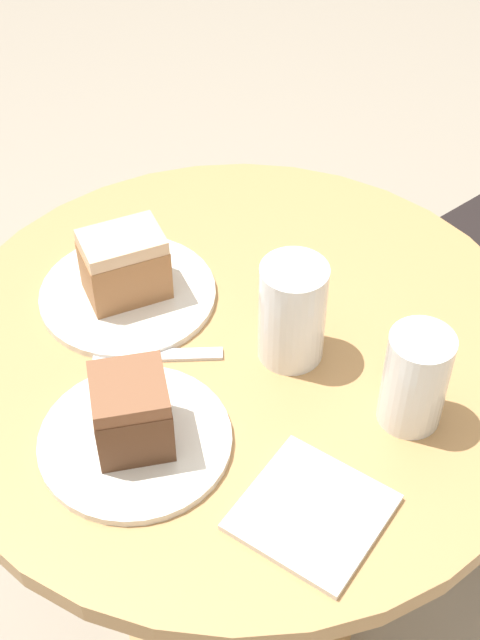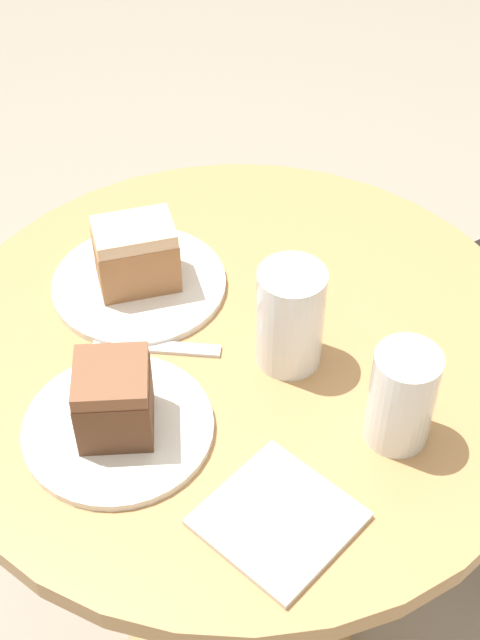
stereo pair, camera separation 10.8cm
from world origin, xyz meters
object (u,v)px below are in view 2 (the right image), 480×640
object	(u,v)px
plate_far	(139,284)
glass_water	(290,321)
cake_slice_far	(136,254)
plate_near	(118,427)
glass_lemonade	(401,401)
cake_slice_near	(114,399)

from	to	relation	value
plate_far	glass_water	size ratio (longest dim) A/B	1.69
plate_far	glass_water	distance (m)	0.24
plate_far	cake_slice_far	world-z (taller)	cake_slice_far
plate_near	glass_water	world-z (taller)	glass_water
cake_slice_far	glass_lemonade	bearing A→B (deg)	15.78
cake_slice_near	glass_water	bearing A→B (deg)	84.19
cake_slice_far	glass_lemonade	size ratio (longest dim) A/B	0.96
plate_near	plate_far	xyz separation A→B (m)	(-0.19, 0.14, 0.00)
glass_water	glass_lemonade	bearing A→B (deg)	8.83
cake_slice_far	glass_water	size ratio (longest dim) A/B	0.89
glass_water	cake_slice_near	bearing A→B (deg)	-95.81
cake_slice_far	plate_far	bearing A→B (deg)	0.00
plate_far	glass_lemonade	bearing A→B (deg)	15.78
plate_near	plate_far	bearing A→B (deg)	143.17
plate_far	cake_slice_near	bearing A→B (deg)	-36.83
cake_slice_near	cake_slice_far	xyz separation A→B (m)	(-0.19, 0.14, 0.00)
cake_slice_far	glass_water	world-z (taller)	glass_water
glass_lemonade	glass_water	xyz separation A→B (m)	(-0.16, -0.03, 0.00)
plate_far	glass_lemonade	xyz separation A→B (m)	(0.38, 0.11, 0.05)
plate_far	glass_lemonade	distance (m)	0.40
plate_near	cake_slice_far	size ratio (longest dim) A/B	1.79
plate_far	cake_slice_far	size ratio (longest dim) A/B	1.90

